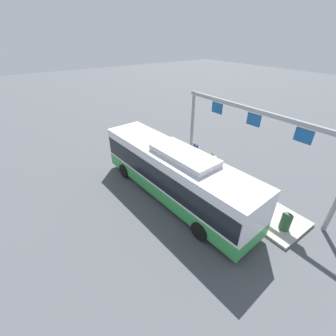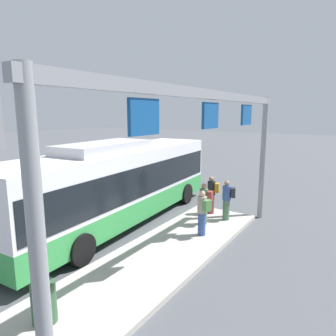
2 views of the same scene
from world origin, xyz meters
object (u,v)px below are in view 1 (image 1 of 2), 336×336
object	(u,v)px
person_boarding	(182,153)
person_waiting_near	(197,159)
person_waiting_far	(212,163)
bus_main	(173,172)
trash_bin	(286,222)
person_waiting_mid	(194,152)

from	to	relation	value
person_boarding	person_waiting_near	bearing A→B (deg)	90.21
person_waiting_near	person_waiting_far	world-z (taller)	same
person_boarding	person_waiting_near	world-z (taller)	same
bus_main	person_boarding	size ratio (longest dim) A/B	6.90
person_waiting_near	person_waiting_far	bearing A→B (deg)	106.90
trash_bin	person_waiting_mid	bearing A→B (deg)	-6.00
person_waiting_near	trash_bin	xyz separation A→B (m)	(-7.12, 0.28, -0.44)
person_waiting_mid	bus_main	bearing A→B (deg)	11.64
person_waiting_near	bus_main	bearing A→B (deg)	17.48
person_waiting_near	person_waiting_far	distance (m)	1.16
bus_main	person_waiting_far	size ratio (longest dim) A/B	6.90
person_waiting_far	trash_bin	world-z (taller)	person_waiting_far
person_waiting_far	person_waiting_mid	bearing A→B (deg)	-73.41
person_waiting_near	person_waiting_mid	distance (m)	1.12
person_waiting_near	person_waiting_far	xyz separation A→B (m)	(-1.07, -0.45, 0.00)
person_waiting_far	person_waiting_near	bearing A→B (deg)	-47.22
person_waiting_far	trash_bin	xyz separation A→B (m)	(-6.04, 0.73, -0.44)
person_waiting_far	trash_bin	bearing A→B (deg)	103.11
person_waiting_mid	trash_bin	distance (m)	8.14
person_boarding	person_waiting_mid	bearing A→B (deg)	142.16
person_boarding	person_waiting_far	distance (m)	2.57
bus_main	person_waiting_mid	world-z (taller)	bus_main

